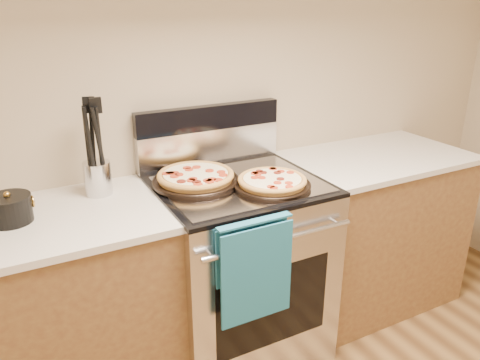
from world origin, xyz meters
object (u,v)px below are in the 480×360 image
pepperoni_pizza_back (196,178)px  saucepan (10,210)px  pepperoni_pizza_front (272,182)px  utensil_crock (98,178)px  range_body (238,270)px

pepperoni_pizza_back → saucepan: size_ratio=2.44×
pepperoni_pizza_front → saucepan: size_ratio=2.14×
utensil_crock → saucepan: size_ratio=0.92×
pepperoni_pizza_front → utensil_crock: utensil_crock is taller
range_body → pepperoni_pizza_front: bearing=-52.1°
pepperoni_pizza_back → utensil_crock: (-0.41, 0.12, 0.03)m
pepperoni_pizza_back → pepperoni_pizza_front: bearing=-35.6°
pepperoni_pizza_back → pepperoni_pizza_front: size_ratio=1.14×
utensil_crock → saucepan: bearing=-160.6°
pepperoni_pizza_front → saucepan: 1.07m
range_body → saucepan: bearing=176.3°
pepperoni_pizza_back → utensil_crock: size_ratio=2.67×
pepperoni_pizza_front → utensil_crock: size_ratio=2.34×
pepperoni_pizza_front → pepperoni_pizza_back: bearing=144.4°
utensil_crock → range_body: bearing=-17.6°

